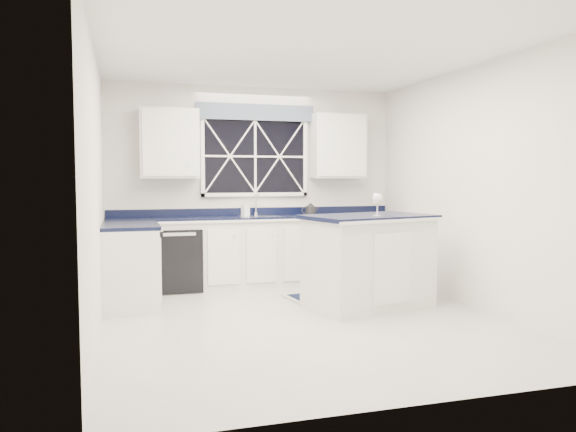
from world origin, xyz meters
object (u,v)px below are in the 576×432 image
object	(u,v)px
faucet	(256,204)
soap_bottle	(245,208)
island	(369,261)
dishwasher	(177,259)
wine_glass	(377,199)
kettle	(310,209)

from	to	relation	value
faucet	soap_bottle	bearing A→B (deg)	170.33
faucet	island	size ratio (longest dim) A/B	0.19
dishwasher	wine_glass	size ratio (longest dim) A/B	3.13
kettle	wine_glass	size ratio (longest dim) A/B	0.92
kettle	island	bearing A→B (deg)	-72.43
faucet	kettle	world-z (taller)	faucet
dishwasher	faucet	bearing A→B (deg)	10.02
faucet	kettle	bearing A→B (deg)	-15.11
kettle	soap_bottle	world-z (taller)	soap_bottle
island	soap_bottle	world-z (taller)	soap_bottle
dishwasher	island	distance (m)	2.54
kettle	soap_bottle	size ratio (longest dim) A/B	1.22
dishwasher	island	world-z (taller)	island
dishwasher	island	size ratio (longest dim) A/B	0.52
dishwasher	soap_bottle	distance (m)	1.16
faucet	kettle	distance (m)	0.75
kettle	wine_glass	distance (m)	1.79
island	soap_bottle	distance (m)	2.15
soap_bottle	island	bearing A→B (deg)	-60.73
dishwasher	faucet	xyz separation A→B (m)	(1.10, 0.19, 0.69)
dishwasher	faucet	world-z (taller)	faucet
faucet	wine_glass	bearing A→B (deg)	-65.59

